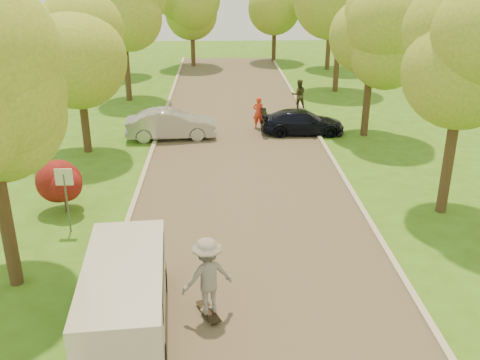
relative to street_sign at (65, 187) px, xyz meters
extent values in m
plane|color=#3A6217|center=(5.80, -4.00, -1.56)|extent=(100.00, 100.00, 0.00)
cube|color=#4C4438|center=(5.80, 4.00, -1.56)|extent=(8.00, 60.00, 0.01)
cube|color=#B2AD9E|center=(1.75, 4.00, -1.50)|extent=(0.18, 60.00, 0.12)
cube|color=#B2AD9E|center=(9.85, 4.00, -1.50)|extent=(0.18, 60.00, 0.12)
cylinder|color=#59595E|center=(0.00, 0.00, -0.56)|extent=(0.06, 0.06, 2.00)
cube|color=white|center=(0.00, 0.00, 0.34)|extent=(0.55, 0.04, 0.55)
cylinder|color=#382619|center=(-0.50, 1.50, -1.21)|extent=(0.12, 0.12, 0.70)
sphere|color=#590F0F|center=(-0.50, 1.50, -0.46)|extent=(1.70, 1.70, 1.70)
cylinder|color=#382619|center=(-0.70, -3.00, 0.24)|extent=(0.36, 0.36, 3.60)
sphere|color=olive|center=(-0.01, -3.00, 4.11)|extent=(3.45, 3.45, 3.45)
cylinder|color=#382619|center=(-1.20, 8.00, 0.01)|extent=(0.36, 0.36, 3.15)
sphere|color=olive|center=(-1.20, 8.00, 2.85)|extent=(4.20, 4.20, 4.20)
sphere|color=olive|center=(-0.57, 8.00, 3.48)|extent=(3.15, 3.15, 3.15)
cylinder|color=#382619|center=(-0.80, 18.00, 0.35)|extent=(0.36, 0.36, 3.83)
sphere|color=olive|center=(-0.80, 18.00, 3.70)|extent=(4.80, 4.80, 4.80)
sphere|color=olive|center=(-0.08, 18.00, 4.42)|extent=(3.60, 3.60, 3.60)
cylinder|color=#382619|center=(12.60, 1.00, 0.35)|extent=(0.36, 0.36, 3.83)
sphere|color=olive|center=(12.60, 1.00, 3.76)|extent=(5.00, 5.00, 5.00)
cylinder|color=#382619|center=(12.20, 10.00, 0.12)|extent=(0.36, 0.36, 3.38)
sphere|color=olive|center=(12.20, 10.00, 3.13)|extent=(4.40, 4.40, 4.40)
sphere|color=olive|center=(12.86, 10.00, 3.79)|extent=(3.30, 3.30, 3.30)
cylinder|color=#382619|center=(12.80, 20.00, 0.46)|extent=(0.36, 0.36, 4.05)
sphere|color=olive|center=(12.80, 20.00, 4.05)|extent=(5.20, 5.20, 5.20)
cylinder|color=#382619|center=(-3.20, 26.00, 0.24)|extent=(0.36, 0.36, 3.60)
sphere|color=olive|center=(-3.20, 26.00, 3.54)|extent=(5.00, 5.00, 5.00)
cylinder|color=#382619|center=(13.80, 28.00, 0.35)|extent=(0.36, 0.36, 3.83)
sphere|color=olive|center=(13.80, 28.00, 3.76)|extent=(5.00, 5.00, 5.00)
cylinder|color=#382619|center=(2.80, 30.00, 0.12)|extent=(0.36, 0.36, 3.38)
sphere|color=olive|center=(2.80, 30.00, 3.25)|extent=(4.80, 4.80, 4.80)
cylinder|color=#382619|center=(9.80, 32.00, 0.24)|extent=(0.36, 0.36, 3.60)
sphere|color=olive|center=(9.80, 32.00, 3.54)|extent=(5.00, 5.00, 5.00)
cube|color=silver|center=(2.63, -5.13, -0.61)|extent=(2.17, 4.69, 1.57)
cube|color=black|center=(2.63, -5.13, -1.28)|extent=(2.20, 4.79, 0.28)
cube|color=black|center=(2.61, -4.89, -0.23)|extent=(2.09, 3.37, 0.52)
cylinder|color=black|center=(3.56, -6.57, -1.25)|extent=(0.28, 0.64, 0.63)
cylinder|color=black|center=(1.70, -3.68, -1.25)|extent=(0.28, 0.64, 0.63)
cylinder|color=black|center=(3.31, -3.55, -1.25)|extent=(0.28, 0.64, 0.63)
imported|color=#9D9DA2|center=(2.50, 9.85, -0.84)|extent=(4.50, 1.89, 1.45)
imported|color=black|center=(9.10, 10.38, -0.95)|extent=(4.26, 1.83, 1.22)
cube|color=black|center=(4.53, -4.66, -1.44)|extent=(0.66, 1.05, 0.02)
cylinder|color=#BFCC4C|center=(4.47, -4.29, -1.51)|extent=(0.06, 0.09, 0.08)
cylinder|color=#BFCC4C|center=(4.30, -4.36, -1.51)|extent=(0.06, 0.09, 0.08)
cylinder|color=#BFCC4C|center=(4.76, -4.96, -1.51)|extent=(0.06, 0.09, 0.08)
cylinder|color=#BFCC4C|center=(4.59, -5.03, -1.51)|extent=(0.06, 0.09, 0.08)
imported|color=gray|center=(4.53, -4.66, -0.44)|extent=(1.48, 1.19, 2.00)
imported|color=red|center=(6.95, 11.45, -0.73)|extent=(0.69, 0.55, 1.67)
imported|color=#333520|center=(9.60, 15.22, -0.67)|extent=(0.91, 0.73, 1.78)
camera|label=1|loc=(4.86, -15.66, 6.51)|focal=40.00mm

